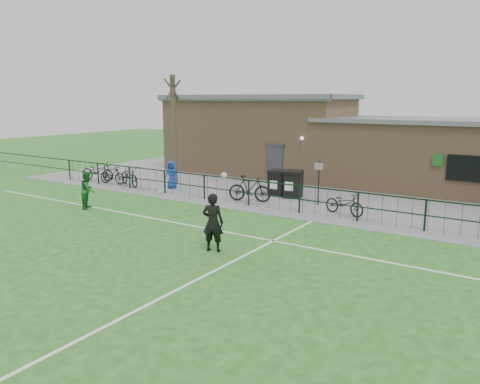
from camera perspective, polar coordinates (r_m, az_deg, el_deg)
The scene contains 20 objects.
ground at distance 14.00m, azimuth -11.43°, elevation -8.61°, with size 90.00×90.00×0.00m, color #205D1B.
paving_strip at distance 25.07m, azimuth 10.72°, elevation 0.30°, with size 34.00×13.00×0.02m, color slate.
pitch_line_touch at distance 20.04m, azimuth 4.40°, elevation -2.32°, with size 28.00×0.10×0.01m, color white.
pitch_line_mid at distance 16.92m, azimuth -1.87°, elevation -4.87°, with size 28.00×0.10×0.01m, color white.
pitch_line_perp at distance 12.75m, azimuth -4.90°, elevation -10.42°, with size 0.10×16.00×0.01m, color white.
perimeter_fence at distance 20.08m, azimuth 4.70°, elevation -0.55°, with size 28.00×0.10×1.20m, color black.
bare_tree at distance 26.37m, azimuth -8.07°, elevation 7.47°, with size 0.30×0.30×6.00m, color #403527.
wheelie_bin_left at distance 23.15m, azimuth 4.65°, elevation 1.04°, with size 0.77×0.87×1.17m, color black.
wheelie_bin_right at distance 22.70m, azimuth 6.52°, elevation 0.87°, with size 0.81×0.92×1.22m, color black.
sign_post at distance 21.11m, azimuth 9.55°, elevation 1.07°, with size 0.06×0.06×2.00m, color black.
bicycle_a at distance 28.46m, azimuth -16.98°, elevation 2.44°, with size 0.73×2.09×1.10m, color black.
bicycle_b at distance 27.11m, azimuth -15.33°, elevation 2.04°, with size 0.48×1.71×1.03m, color black.
bicycle_c at distance 26.27m, azimuth -13.32°, elevation 1.93°, with size 0.73×2.09×1.10m, color black.
bicycle_d at distance 21.63m, azimuth 1.18°, elevation 0.42°, with size 0.57×2.02×1.21m, color black.
bicycle_e at distance 19.65m, azimuth 12.62°, elevation -1.36°, with size 0.63×1.82×0.95m, color black.
spectator_child at distance 25.07m, azimuth -8.35°, elevation 2.08°, with size 0.71×0.46×1.45m, color #133EB2.
goalkeeper_kick at distance 14.66m, azimuth -3.30°, elevation -3.59°, with size 1.80×2.89×2.07m.
outfield_player at distance 21.39m, azimuth -18.04°, elevation 0.23°, with size 0.79×0.61×1.62m, color #1C6323.
ball_ground at distance 23.80m, azimuth -9.72°, elevation -0.04°, with size 0.20×0.20×0.20m, color white.
clubhouse at distance 27.85m, azimuth 11.60°, elevation 5.95°, with size 24.25×5.40×4.96m.
Camera 1 is at (9.37, -9.28, 4.72)m, focal length 35.00 mm.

